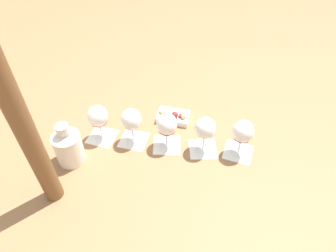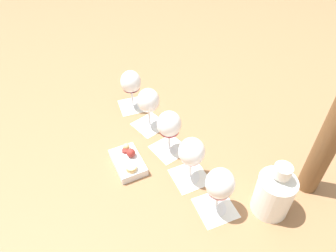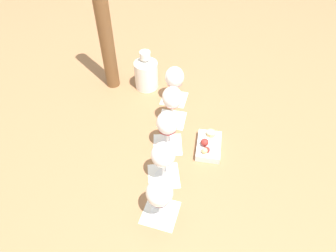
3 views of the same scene
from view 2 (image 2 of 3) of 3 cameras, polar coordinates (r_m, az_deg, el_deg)
name	(u,v)px [view 2 (image 2 of 3)]	position (r m, az deg, el deg)	size (l,w,h in m)	color
ground_plane	(167,149)	(1.07, -0.17, -4.35)	(8.00, 8.00, 0.00)	#936642
tasting_card_0	(216,208)	(0.93, 9.04, -15.15)	(0.15, 0.15, 0.00)	white
tasting_card_1	(190,177)	(0.99, 4.17, -9.57)	(0.15, 0.15, 0.00)	white
tasting_card_2	(169,148)	(1.08, 0.26, -4.19)	(0.16, 0.16, 0.00)	white
tasting_card_3	(150,125)	(1.17, -3.49, 0.23)	(0.15, 0.15, 0.00)	white
tasting_card_4	(133,106)	(1.27, -6.66, 3.87)	(0.15, 0.15, 0.00)	white
wine_glass_0	(220,185)	(0.84, 9.85, -11.03)	(0.08, 0.08, 0.16)	white
wine_glass_1	(192,153)	(0.91, 4.51, -5.24)	(0.08, 0.08, 0.16)	white
wine_glass_2	(169,125)	(1.00, 0.28, 0.23)	(0.08, 0.08, 0.16)	white
wine_glass_3	(149,102)	(1.10, -3.73, 4.55)	(0.08, 0.08, 0.16)	white
wine_glass_4	(131,84)	(1.20, -7.07, 8.03)	(0.08, 0.08, 0.16)	white
ceramic_vase	(274,192)	(0.91, 19.62, -11.68)	(0.11, 0.11, 0.19)	white
snack_dish	(128,161)	(1.02, -7.59, -6.71)	(0.15, 0.17, 0.06)	silver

